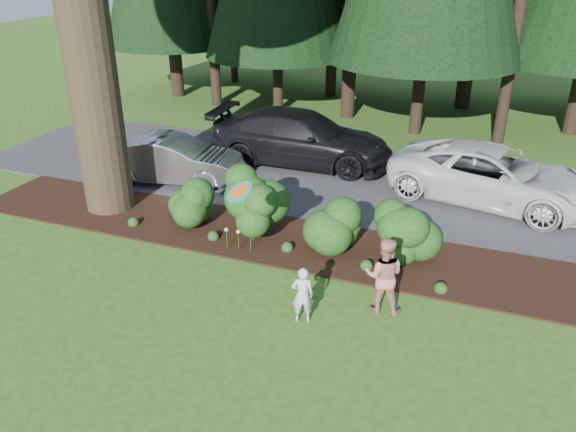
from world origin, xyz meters
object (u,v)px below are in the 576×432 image
(frisbee, at_px, (240,192))
(child, at_px, (302,295))
(adult, at_px, (384,275))
(car_white_suv, at_px, (492,175))
(car_silver_wagon, at_px, (172,160))
(car_dark_suv, at_px, (301,138))

(frisbee, bearing_deg, child, -6.41)
(adult, relative_size, frisbee, 2.71)
(child, bearing_deg, car_white_suv, -133.39)
(car_silver_wagon, distance_m, adult, 8.43)
(car_white_suv, height_order, adult, adult)
(car_white_suv, relative_size, frisbee, 9.45)
(car_silver_wagon, bearing_deg, car_dark_suv, -57.73)
(child, bearing_deg, frisbee, -26.51)
(car_dark_suv, bearing_deg, car_white_suv, -102.49)
(car_dark_suv, bearing_deg, frisbee, -170.80)
(car_silver_wagon, height_order, adult, adult)
(car_silver_wagon, height_order, child, car_silver_wagon)
(child, bearing_deg, adult, -166.90)
(car_silver_wagon, relative_size, car_dark_suv, 0.72)
(car_white_suv, distance_m, adult, 6.35)
(child, bearing_deg, car_dark_suv, -90.32)
(car_silver_wagon, xyz_separation_m, adult, (7.25, -4.31, 0.07))
(adult, xyz_separation_m, frisbee, (-2.60, -0.72, 1.62))
(child, height_order, frisbee, frisbee)
(car_dark_suv, xyz_separation_m, child, (2.89, -8.04, -0.30))
(car_silver_wagon, bearing_deg, adult, -131.87)
(car_dark_suv, relative_size, frisbee, 10.04)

